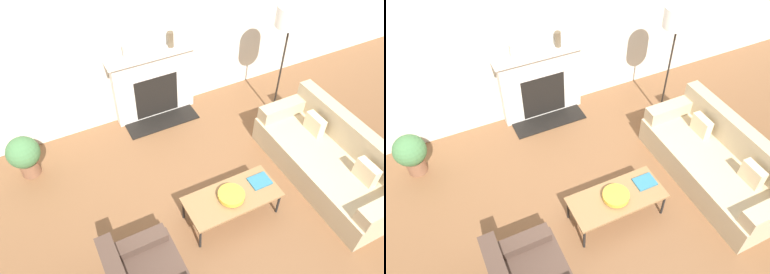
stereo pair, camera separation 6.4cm
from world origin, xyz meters
The scene contains 11 objects.
ground_plane centered at (0.00, 0.00, 0.00)m, with size 18.00×18.00×0.00m, color brown.
wall_back centered at (0.00, 2.65, 1.45)m, with size 18.00×0.06×2.90m.
fireplace centered at (-0.17, 2.51, 0.58)m, with size 1.46×0.59×1.20m.
couch centered at (1.51, 0.12, 0.30)m, with size 0.95×2.26×0.84m.
coffee_table centered at (-0.10, 0.14, 0.38)m, with size 1.23×0.55×0.41m.
bowl centered at (-0.12, 0.13, 0.46)m, with size 0.34×0.34×0.08m.
book centered at (0.34, 0.18, 0.42)m, with size 0.27×0.22×0.02m.
floor_lamp centered at (1.61, 1.58, 1.71)m, with size 0.44×0.44×1.95m.
mantel_vase_left centered at (-0.53, 2.52, 1.31)m, with size 0.14×0.14×0.22m.
mantel_vase_center_left centered at (0.16, 2.52, 1.32)m, with size 0.10×0.10×0.25m.
potted_plant centered at (-2.34, 2.07, 0.39)m, with size 0.46×0.46×0.67m.
Camera 2 is at (-1.76, -2.18, 4.27)m, focal length 35.00 mm.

